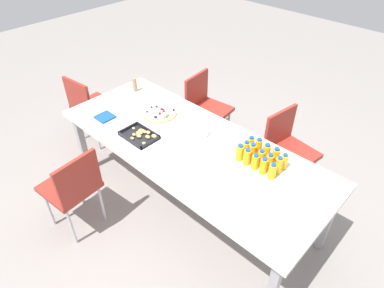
% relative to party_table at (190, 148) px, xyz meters
% --- Properties ---
extents(ground_plane, '(12.00, 12.00, 0.00)m').
position_rel_party_table_xyz_m(ground_plane, '(0.00, 0.00, -0.67)').
color(ground_plane, gray).
extents(party_table, '(2.41, 0.96, 0.73)m').
position_rel_party_table_xyz_m(party_table, '(0.00, 0.00, 0.00)').
color(party_table, silver).
rests_on(party_table, ground_plane).
extents(chair_near_right, '(0.44, 0.44, 0.83)m').
position_rel_party_table_xyz_m(chair_near_right, '(0.56, -0.82, -0.17)').
color(chair_near_right, maroon).
rests_on(chair_near_right, ground_plane).
extents(chair_end, '(0.44, 0.44, 0.83)m').
position_rel_party_table_xyz_m(chair_end, '(1.49, 0.05, -0.17)').
color(chair_end, maroon).
rests_on(chair_end, ground_plane).
extents(chair_near_left, '(0.45, 0.45, 0.83)m').
position_rel_party_table_xyz_m(chair_near_left, '(-0.48, -0.81, -0.17)').
color(chair_near_left, maroon).
rests_on(chair_near_left, ground_plane).
extents(chair_far_right, '(0.44, 0.44, 0.83)m').
position_rel_party_table_xyz_m(chair_far_right, '(0.50, 0.84, -0.17)').
color(chair_far_right, maroon).
rests_on(chair_far_right, ground_plane).
extents(juice_bottle_0, '(0.05, 0.05, 0.13)m').
position_rel_party_table_xyz_m(juice_bottle_0, '(-0.72, -0.27, 0.12)').
color(juice_bottle_0, '#FAAC14').
rests_on(juice_bottle_0, party_table).
extents(juice_bottle_1, '(0.06, 0.06, 0.15)m').
position_rel_party_table_xyz_m(juice_bottle_1, '(-0.65, -0.27, 0.13)').
color(juice_bottle_1, '#F8AF14').
rests_on(juice_bottle_1, party_table).
extents(juice_bottle_2, '(0.06, 0.06, 0.14)m').
position_rel_party_table_xyz_m(juice_bottle_2, '(-0.56, -0.28, 0.12)').
color(juice_bottle_2, '#FAAF14').
rests_on(juice_bottle_2, party_table).
extents(juice_bottle_3, '(0.06, 0.06, 0.15)m').
position_rel_party_table_xyz_m(juice_bottle_3, '(-0.49, -0.27, 0.13)').
color(juice_bottle_3, '#FAAE14').
rests_on(juice_bottle_3, party_table).
extents(juice_bottle_4, '(0.06, 0.06, 0.14)m').
position_rel_party_table_xyz_m(juice_bottle_4, '(-0.42, -0.27, 0.12)').
color(juice_bottle_4, '#FAAC14').
rests_on(juice_bottle_4, party_table).
extents(juice_bottle_5, '(0.05, 0.05, 0.15)m').
position_rel_party_table_xyz_m(juice_bottle_5, '(-0.72, -0.20, 0.13)').
color(juice_bottle_5, '#F9AD14').
rests_on(juice_bottle_5, party_table).
extents(juice_bottle_6, '(0.05, 0.05, 0.13)m').
position_rel_party_table_xyz_m(juice_bottle_6, '(-0.64, -0.20, 0.12)').
color(juice_bottle_6, '#F9AD14').
rests_on(juice_bottle_6, party_table).
extents(juice_bottle_7, '(0.05, 0.05, 0.13)m').
position_rel_party_table_xyz_m(juice_bottle_7, '(-0.57, -0.19, 0.12)').
color(juice_bottle_7, '#FAAC14').
rests_on(juice_bottle_7, party_table).
extents(juice_bottle_8, '(0.06, 0.06, 0.15)m').
position_rel_party_table_xyz_m(juice_bottle_8, '(-0.49, -0.19, 0.13)').
color(juice_bottle_8, '#F8AC14').
rests_on(juice_bottle_8, party_table).
extents(juice_bottle_9, '(0.05, 0.05, 0.13)m').
position_rel_party_table_xyz_m(juice_bottle_9, '(-0.42, -0.20, 0.12)').
color(juice_bottle_9, '#F9AE14').
rests_on(juice_bottle_9, party_table).
extents(juice_bottle_10, '(0.06, 0.06, 0.14)m').
position_rel_party_table_xyz_m(juice_bottle_10, '(-0.72, -0.12, 0.12)').
color(juice_bottle_10, '#FAAF14').
rests_on(juice_bottle_10, party_table).
extents(juice_bottle_11, '(0.05, 0.05, 0.14)m').
position_rel_party_table_xyz_m(juice_bottle_11, '(-0.64, -0.12, 0.12)').
color(juice_bottle_11, '#F8AD14').
rests_on(juice_bottle_11, party_table).
extents(juice_bottle_12, '(0.05, 0.05, 0.14)m').
position_rel_party_table_xyz_m(juice_bottle_12, '(-0.57, -0.12, 0.12)').
color(juice_bottle_12, '#FAAD14').
rests_on(juice_bottle_12, party_table).
extents(juice_bottle_13, '(0.06, 0.06, 0.14)m').
position_rel_party_table_xyz_m(juice_bottle_13, '(-0.49, -0.12, 0.12)').
color(juice_bottle_13, '#FAAD14').
rests_on(juice_bottle_13, party_table).
extents(juice_bottle_14, '(0.06, 0.06, 0.14)m').
position_rel_party_table_xyz_m(juice_bottle_14, '(-0.42, -0.12, 0.12)').
color(juice_bottle_14, '#FAAF14').
rests_on(juice_bottle_14, party_table).
extents(fruit_pizza, '(0.31, 0.31, 0.05)m').
position_rel_party_table_xyz_m(fruit_pizza, '(0.50, -0.12, 0.07)').
color(fruit_pizza, tan).
rests_on(fruit_pizza, party_table).
extents(snack_tray, '(0.31, 0.21, 0.04)m').
position_rel_party_table_xyz_m(snack_tray, '(0.37, 0.22, 0.07)').
color(snack_tray, black).
rests_on(snack_tray, party_table).
extents(plate_stack, '(0.21, 0.21, 0.03)m').
position_rel_party_table_xyz_m(plate_stack, '(0.05, -0.14, 0.07)').
color(plate_stack, silver).
rests_on(plate_stack, party_table).
extents(napkin_stack, '(0.15, 0.15, 0.02)m').
position_rel_party_table_xyz_m(napkin_stack, '(0.83, 0.26, 0.06)').
color(napkin_stack, '#194CA5').
rests_on(napkin_stack, party_table).
extents(cardboard_tube, '(0.04, 0.04, 0.14)m').
position_rel_party_table_xyz_m(cardboard_tube, '(1.01, -0.25, 0.13)').
color(cardboard_tube, '#9E7A56').
rests_on(cardboard_tube, party_table).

